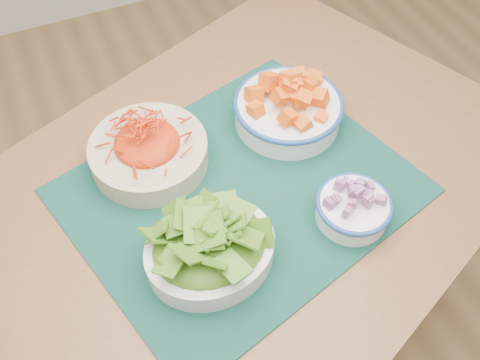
{
  "coord_description": "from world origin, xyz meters",
  "views": [
    {
      "loc": [
        -0.57,
        -0.34,
        1.56
      ],
      "look_at": [
        -0.32,
        0.21,
        0.78
      ],
      "focal_mm": 40.0,
      "sensor_mm": 36.0,
      "label": 1
    }
  ],
  "objects_px": {
    "table": "(231,221)",
    "carrot_bowl": "(148,147)",
    "placemat": "(240,190)",
    "lettuce_bowl": "(210,245)",
    "onion_bowl": "(354,206)",
    "squash_bowl": "(289,103)"
  },
  "relations": [
    {
      "from": "table",
      "to": "carrot_bowl",
      "type": "relative_size",
      "value": 4.76
    },
    {
      "from": "placemat",
      "to": "lettuce_bowl",
      "type": "height_order",
      "value": "lettuce_bowl"
    },
    {
      "from": "table",
      "to": "lettuce_bowl",
      "type": "height_order",
      "value": "lettuce_bowl"
    },
    {
      "from": "placemat",
      "to": "onion_bowl",
      "type": "distance_m",
      "value": 0.21
    },
    {
      "from": "placemat",
      "to": "onion_bowl",
      "type": "relative_size",
      "value": 3.55
    },
    {
      "from": "carrot_bowl",
      "to": "lettuce_bowl",
      "type": "bearing_deg",
      "value": -83.93
    },
    {
      "from": "table",
      "to": "squash_bowl",
      "type": "height_order",
      "value": "squash_bowl"
    },
    {
      "from": "table",
      "to": "onion_bowl",
      "type": "height_order",
      "value": "onion_bowl"
    },
    {
      "from": "squash_bowl",
      "to": "carrot_bowl",
      "type": "bearing_deg",
      "value": 178.08
    },
    {
      "from": "placemat",
      "to": "onion_bowl",
      "type": "bearing_deg",
      "value": -56.15
    },
    {
      "from": "lettuce_bowl",
      "to": "carrot_bowl",
      "type": "bearing_deg",
      "value": 91.62
    },
    {
      "from": "lettuce_bowl",
      "to": "onion_bowl",
      "type": "bearing_deg",
      "value": -8.98
    },
    {
      "from": "squash_bowl",
      "to": "onion_bowl",
      "type": "relative_size",
      "value": 1.62
    },
    {
      "from": "carrot_bowl",
      "to": "squash_bowl",
      "type": "bearing_deg",
      "value": -1.92
    },
    {
      "from": "table",
      "to": "onion_bowl",
      "type": "distance_m",
      "value": 0.27
    },
    {
      "from": "squash_bowl",
      "to": "lettuce_bowl",
      "type": "distance_m",
      "value": 0.36
    },
    {
      "from": "carrot_bowl",
      "to": "onion_bowl",
      "type": "relative_size",
      "value": 1.76
    },
    {
      "from": "placemat",
      "to": "lettuce_bowl",
      "type": "xyz_separation_m",
      "value": [
        -0.11,
        -0.12,
        0.05
      ]
    },
    {
      "from": "placemat",
      "to": "squash_bowl",
      "type": "distance_m",
      "value": 0.21
    },
    {
      "from": "placemat",
      "to": "lettuce_bowl",
      "type": "bearing_deg",
      "value": -147.88
    },
    {
      "from": "carrot_bowl",
      "to": "squash_bowl",
      "type": "xyz_separation_m",
      "value": [
        0.3,
        -0.01,
        0.01
      ]
    },
    {
      "from": "table",
      "to": "squash_bowl",
      "type": "xyz_separation_m",
      "value": [
        0.18,
        0.12,
        0.16
      ]
    }
  ]
}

